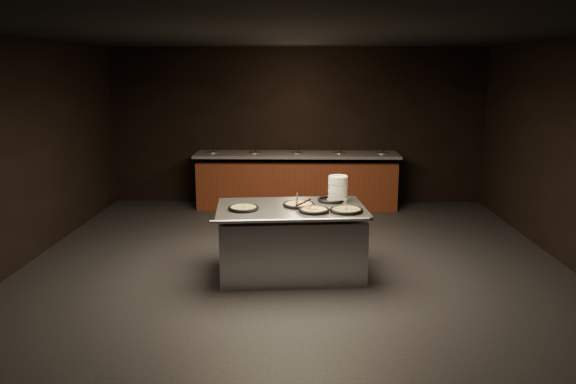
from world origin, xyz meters
name	(u,v)px	position (x,y,z in m)	size (l,w,h in m)	color
room	(295,159)	(0.00, 0.00, 1.45)	(7.02, 8.02, 2.92)	black
salad_bar	(297,184)	(0.00, 3.56, 0.44)	(3.70, 0.83, 1.18)	#5D3016
serving_counter	(291,242)	(-0.05, 0.04, 0.41)	(1.88, 1.31, 0.85)	#ACAEB4
plate_stack	(338,189)	(0.54, 0.37, 1.01)	(0.24, 0.24, 0.32)	white
pan_veggie_whole	(243,208)	(-0.61, -0.10, 0.87)	(0.37, 0.37, 0.04)	black
pan_cheese_whole	(299,204)	(0.05, 0.10, 0.87)	(0.39, 0.39, 0.04)	black
pan_cheese_slices_a	(331,200)	(0.46, 0.36, 0.87)	(0.35, 0.35, 0.04)	black
pan_cheese_slices_b	(314,210)	(0.23, -0.18, 0.87)	(0.37, 0.37, 0.04)	black
pan_veggie_slices	(346,210)	(0.61, -0.17, 0.87)	(0.39, 0.39, 0.04)	black
server_left	(297,200)	(0.03, 0.12, 0.93)	(0.09, 0.31, 0.15)	#ACAEB4
server_right	(307,205)	(0.14, -0.16, 0.93)	(0.32, 0.14, 0.15)	#ACAEB4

